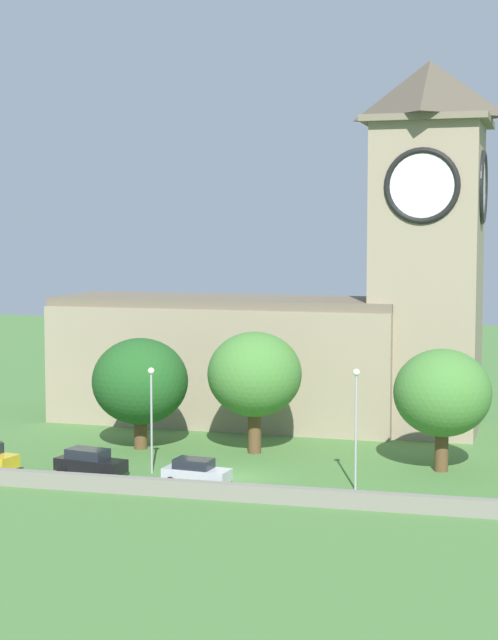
# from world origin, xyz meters

# --- Properties ---
(ground_plane) EXTENTS (200.00, 200.00, 0.00)m
(ground_plane) POSITION_xyz_m (0.00, 15.00, 0.00)
(ground_plane) COLOR #477538
(church) EXTENTS (35.94, 11.08, 29.16)m
(church) POSITION_xyz_m (0.87, 19.21, 9.10)
(church) COLOR gray
(church) RESTS_ON ground
(quay_barrier) EXTENTS (54.92, 0.70, 1.01)m
(quay_barrier) POSITION_xyz_m (0.00, -5.32, 0.51)
(quay_barrier) COLOR gray
(quay_barrier) RESTS_ON ground
(car_black) EXTENTS (4.96, 2.77, 1.77)m
(car_black) POSITION_xyz_m (-9.29, -1.67, 0.90)
(car_black) COLOR black
(car_black) RESTS_ON ground
(car_silver) EXTENTS (4.37, 2.42, 1.67)m
(car_silver) POSITION_xyz_m (-1.82, -2.35, 0.85)
(car_silver) COLOR silver
(car_silver) RESTS_ON ground
(streetlamp_west_mid) EXTENTS (0.44, 0.44, 7.05)m
(streetlamp_west_mid) POSITION_xyz_m (-5.58, -0.07, 4.70)
(streetlamp_west_mid) COLOR #9EA0A5
(streetlamp_west_mid) RESTS_ON ground
(streetlamp_central) EXTENTS (0.44, 0.44, 7.54)m
(streetlamp_central) POSITION_xyz_m (8.08, -1.00, 4.98)
(streetlamp_central) COLOR #9EA0A5
(streetlamp_central) RESTS_ON ground
(tree_by_tower) EXTENTS (6.78, 6.78, 8.79)m
(tree_by_tower) POSITION_xyz_m (-0.54, 7.71, 5.69)
(tree_by_tower) COLOR brown
(tree_by_tower) RESTS_ON ground
(tree_churchyard) EXTENTS (7.03, 7.03, 8.17)m
(tree_churchyard) POSITION_xyz_m (-9.02, 7.09, 4.98)
(tree_churchyard) COLOR brown
(tree_churchyard) RESTS_ON ground
(tree_riverside_west) EXTENTS (6.48, 6.48, 8.20)m
(tree_riverside_west) POSITION_xyz_m (12.89, 5.35, 5.25)
(tree_riverside_west) COLOR brown
(tree_riverside_west) RESTS_ON ground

